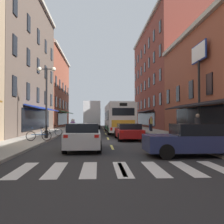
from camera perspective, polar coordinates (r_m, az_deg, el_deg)
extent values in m
cube|color=#28282B|center=(18.87, -0.55, -6.65)|extent=(34.80, 80.00, 0.10)
cube|color=#DBCC4C|center=(8.97, 2.22, -12.28)|extent=(0.14, 2.40, 0.01)
cube|color=#DBCC4C|center=(15.38, 0.00, -7.67)|extent=(0.14, 2.40, 0.01)
cube|color=#DBCC4C|center=(21.85, -0.89, -5.78)|extent=(0.14, 2.40, 0.01)
cube|color=#DBCC4C|center=(28.33, -1.37, -4.75)|extent=(0.14, 2.40, 0.01)
cube|color=#DBCC4C|center=(34.82, -1.67, -4.10)|extent=(0.14, 2.40, 0.01)
cube|color=#DBCC4C|center=(41.31, -1.88, -3.66)|extent=(0.14, 2.40, 0.01)
cube|color=#DBCC4C|center=(47.80, -2.03, -3.34)|extent=(0.14, 2.40, 0.01)
cube|color=#DBCC4C|center=(54.30, -2.14, -3.09)|extent=(0.14, 2.40, 0.01)
cube|color=silver|center=(9.28, -19.00, -11.84)|extent=(0.50, 2.80, 0.01)
cube|color=silver|center=(9.04, -12.13, -12.16)|extent=(0.50, 2.80, 0.01)
cube|color=silver|center=(8.94, -4.99, -12.32)|extent=(0.50, 2.80, 0.01)
cube|color=silver|center=(8.97, 2.22, -12.28)|extent=(0.50, 2.80, 0.01)
cube|color=silver|center=(9.13, 9.27, -12.07)|extent=(0.50, 2.80, 0.01)
cube|color=silver|center=(9.42, 15.96, -11.70)|extent=(0.50, 2.80, 0.01)
cube|color=silver|center=(9.83, 22.15, -11.22)|extent=(0.50, 2.80, 0.01)
cube|color=#A39E93|center=(19.52, -18.23, -6.06)|extent=(3.00, 80.00, 0.14)
cube|color=#A39E93|center=(19.99, 16.69, -5.95)|extent=(3.00, 80.00, 0.14)
cube|color=brown|center=(31.24, -23.12, 9.84)|extent=(8.00, 19.90, 15.38)
cube|color=black|center=(29.51, -15.84, -1.56)|extent=(0.10, 12.00, 2.10)
cube|color=navy|center=(29.37, -14.48, 0.77)|extent=(1.38, 11.20, 0.44)
cube|color=black|center=(21.92, -20.47, 5.30)|extent=(0.10, 1.00, 1.60)
cube|color=black|center=(25.74, -17.79, 4.31)|extent=(0.10, 1.00, 1.60)
cube|color=black|center=(29.61, -15.81, 3.58)|extent=(0.10, 1.00, 1.60)
cube|color=black|center=(33.51, -14.29, 3.01)|extent=(0.10, 1.00, 1.60)
cube|color=black|center=(37.43, -13.09, 2.55)|extent=(0.10, 1.00, 1.60)
cube|color=black|center=(22.51, -20.41, 13.42)|extent=(0.10, 1.00, 1.60)
cube|color=black|center=(26.25, -17.74, 11.28)|extent=(0.10, 1.00, 1.60)
cube|color=black|center=(30.05, -15.77, 9.67)|extent=(0.10, 1.00, 1.60)
cube|color=black|center=(33.90, -14.26, 8.41)|extent=(0.10, 1.00, 1.60)
cube|color=black|center=(37.78, -13.06, 7.40)|extent=(0.10, 1.00, 1.60)
cube|color=black|center=(23.52, -20.34, 20.99)|extent=(0.10, 1.00, 1.60)
cube|color=black|center=(27.12, -17.69, 17.90)|extent=(0.10, 1.00, 1.60)
cube|color=black|center=(30.82, -15.73, 15.52)|extent=(0.10, 1.00, 1.60)
cube|color=black|center=(34.58, -14.23, 13.64)|extent=(0.10, 1.00, 1.60)
cube|color=black|center=(38.39, -13.04, 12.13)|extent=(0.10, 1.00, 1.60)
cube|color=brown|center=(50.16, -15.22, 4.56)|extent=(8.00, 19.90, 13.57)
cube|color=#B2AD9E|center=(50.53, -10.53, 11.89)|extent=(0.44, 19.40, 0.40)
cube|color=black|center=(49.21, -10.65, -1.46)|extent=(0.10, 12.00, 2.10)
cube|color=#1E6638|center=(49.13, -9.82, -0.06)|extent=(1.38, 11.20, 0.44)
cube|color=black|center=(41.37, -12.11, 2.18)|extent=(0.10, 1.00, 1.60)
cube|color=black|center=(45.31, -11.31, 1.88)|extent=(0.10, 1.00, 1.60)
cube|color=black|center=(49.27, -10.64, 1.63)|extent=(0.10, 1.00, 1.60)
cube|color=black|center=(53.23, -10.06, 1.41)|extent=(0.10, 1.00, 1.60)
cube|color=black|center=(57.20, -9.57, 1.22)|extent=(0.10, 1.00, 1.60)
cube|color=black|center=(41.68, -12.09, 6.58)|extent=(0.10, 1.00, 1.60)
cube|color=black|center=(45.60, -11.29, 5.90)|extent=(0.10, 1.00, 1.60)
cube|color=black|center=(49.53, -10.62, 5.32)|extent=(0.10, 1.00, 1.60)
cube|color=black|center=(53.48, -10.05, 4.83)|extent=(0.10, 1.00, 1.60)
cube|color=black|center=(57.43, -9.56, 4.41)|extent=(0.10, 1.00, 1.60)
cube|color=#B2AD9E|center=(21.87, 20.19, 19.61)|extent=(0.44, 26.07, 0.40)
cube|color=black|center=(20.46, 20.52, -1.67)|extent=(0.10, 16.00, 2.10)
cube|color=black|center=(20.22, 18.64, 1.72)|extent=(1.38, 14.93, 0.44)
cube|color=black|center=(20.61, 20.46, 5.72)|extent=(0.10, 1.00, 1.60)
cube|color=black|center=(24.13, 16.85, 4.68)|extent=(0.10, 1.00, 1.60)
cube|color=black|center=(27.73, 14.17, 3.89)|extent=(0.10, 1.00, 1.60)
cube|color=black|center=(31.38, 12.12, 3.28)|extent=(0.10, 1.00, 1.60)
cube|color=brown|center=(47.57, 12.01, 7.31)|extent=(8.00, 26.57, 17.61)
cube|color=#B2AD9E|center=(48.70, 7.07, 17.34)|extent=(0.44, 26.07, 0.40)
cube|color=black|center=(46.16, 7.20, -1.48)|extent=(0.10, 16.00, 2.10)
cube|color=black|center=(46.05, 6.32, 0.01)|extent=(1.38, 14.93, 0.44)
cube|color=black|center=(35.06, 10.49, 2.80)|extent=(0.10, 1.00, 1.60)
cube|color=black|center=(38.76, 9.18, 2.40)|extent=(0.10, 1.00, 1.60)
cube|color=black|center=(42.49, 8.10, 2.08)|extent=(0.10, 1.00, 1.60)
cube|color=black|center=(46.23, 7.19, 1.80)|extent=(0.10, 1.00, 1.60)
cube|color=black|center=(49.98, 6.42, 1.57)|extent=(0.10, 1.00, 1.60)
cube|color=black|center=(53.73, 5.75, 1.37)|extent=(0.10, 1.00, 1.60)
cube|color=black|center=(57.50, 5.18, 1.19)|extent=(0.10, 1.00, 1.60)
cube|color=black|center=(35.43, 10.47, 7.97)|extent=(0.10, 1.00, 1.60)
cube|color=black|center=(39.10, 9.16, 7.09)|extent=(0.10, 1.00, 1.60)
cube|color=black|center=(42.80, 8.08, 6.36)|extent=(0.10, 1.00, 1.60)
cube|color=black|center=(46.51, 7.18, 5.74)|extent=(0.10, 1.00, 1.60)
cube|color=black|center=(50.24, 6.41, 5.22)|extent=(0.10, 1.00, 1.60)
cube|color=black|center=(53.98, 5.75, 4.76)|extent=(0.10, 1.00, 1.60)
cube|color=black|center=(57.72, 5.17, 4.37)|extent=(0.10, 1.00, 1.60)
cube|color=black|center=(36.08, 10.45, 12.99)|extent=(0.10, 1.00, 1.60)
cube|color=black|center=(39.69, 9.15, 11.66)|extent=(0.10, 1.00, 1.60)
cube|color=black|center=(43.34, 8.07, 10.56)|extent=(0.10, 1.00, 1.60)
cube|color=black|center=(47.01, 7.17, 9.62)|extent=(0.10, 1.00, 1.60)
cube|color=black|center=(50.70, 6.40, 8.81)|extent=(0.10, 1.00, 1.60)
cube|color=black|center=(54.41, 5.74, 8.12)|extent=(0.10, 1.00, 1.60)
cube|color=black|center=(58.13, 5.16, 7.51)|extent=(0.10, 1.00, 1.60)
cube|color=black|center=(37.00, 10.43, 17.80)|extent=(0.10, 1.00, 1.60)
cube|color=black|center=(40.53, 9.13, 16.08)|extent=(0.10, 1.00, 1.60)
cube|color=black|center=(44.10, 8.06, 14.63)|extent=(0.10, 1.00, 1.60)
cube|color=black|center=(47.72, 7.16, 13.39)|extent=(0.10, 1.00, 1.60)
cube|color=black|center=(51.36, 6.39, 12.33)|extent=(0.10, 1.00, 1.60)
cube|color=black|center=(55.02, 5.73, 11.41)|extent=(0.10, 1.00, 1.60)
cube|color=black|center=(58.70, 5.16, 10.60)|extent=(0.10, 1.00, 1.60)
cylinder|color=black|center=(21.50, 18.45, 2.67)|extent=(0.18, 0.18, 6.07)
cylinder|color=black|center=(21.50, 18.50, -5.10)|extent=(0.40, 0.40, 0.24)
cube|color=navy|center=(22.06, 18.38, 12.19)|extent=(0.10, 2.84, 1.41)
cube|color=white|center=(22.04, 18.23, 12.20)|extent=(0.04, 2.68, 1.25)
cube|color=white|center=(22.08, 18.53, 12.17)|extent=(0.04, 2.68, 1.25)
cube|color=silver|center=(29.94, 1.25, -1.21)|extent=(2.68, 12.29, 2.81)
cube|color=silver|center=(29.97, 1.25, 1.59)|extent=(2.46, 11.09, 0.16)
cube|color=black|center=(30.24, 1.20, -0.83)|extent=(2.69, 9.90, 0.96)
cube|color=#19723F|center=(29.96, 1.25, -3.42)|extent=(2.70, 11.89, 0.36)
cube|color=black|center=(36.01, 0.43, -0.90)|extent=(2.25, 0.14, 1.10)
cube|color=black|center=(23.87, 2.48, 0.06)|extent=(2.05, 0.14, 0.70)
cube|color=gold|center=(23.86, 2.48, -2.52)|extent=(2.15, 0.12, 0.64)
cube|color=black|center=(23.89, 2.48, 1.65)|extent=(0.70, 0.11, 0.28)
cube|color=red|center=(23.78, -0.14, -3.73)|extent=(0.20, 0.08, 0.28)
cube|color=red|center=(24.01, 5.09, -3.70)|extent=(0.20, 0.08, 0.28)
cylinder|color=black|center=(34.01, -1.31, -3.33)|extent=(0.31, 1.00, 1.00)
cylinder|color=black|center=(34.19, 2.63, -3.32)|extent=(0.31, 1.00, 1.00)
cylinder|color=black|center=(26.26, -0.64, -3.94)|extent=(0.31, 1.00, 1.00)
cylinder|color=black|center=(26.48, 4.45, -3.91)|extent=(0.31, 1.00, 1.00)
cube|color=black|center=(43.65, -4.41, -1.50)|extent=(2.35, 2.29, 2.40)
cube|color=black|center=(44.73, -4.40, -0.41)|extent=(2.00, 0.15, 0.80)
cube|color=silver|center=(39.65, -4.40, -0.28)|extent=(2.54, 5.83, 3.42)
cube|color=navy|center=(39.67, -2.64, -0.04)|extent=(0.14, 3.46, 0.90)
cube|color=black|center=(40.78, -4.41, -2.92)|extent=(2.09, 7.65, 0.24)
cylinder|color=black|center=(43.48, -5.86, -2.95)|extent=(0.30, 0.91, 0.90)
cylinder|color=black|center=(43.48, -2.96, -2.95)|extent=(0.30, 0.91, 0.90)
cylinder|color=black|center=(38.82, -6.04, -3.15)|extent=(0.30, 0.91, 0.90)
cylinder|color=black|center=(38.82, -2.78, -3.15)|extent=(0.30, 0.91, 0.90)
cube|color=maroon|center=(49.50, -3.86, -2.58)|extent=(1.88, 4.73, 0.72)
cube|color=black|center=(49.30, -3.86, -1.94)|extent=(1.70, 2.56, 0.44)
cube|color=red|center=(47.16, -4.77, -2.32)|extent=(0.20, 0.06, 0.14)
cube|color=red|center=(47.16, -2.97, -2.33)|extent=(0.20, 0.06, 0.14)
cylinder|color=black|center=(51.17, -4.82, -2.85)|extent=(0.23, 0.64, 0.64)
cylinder|color=black|center=(51.16, -2.87, -2.85)|extent=(0.23, 0.64, 0.64)
cylinder|color=black|center=(47.86, -4.91, -2.95)|extent=(0.23, 0.64, 0.64)
cylinder|color=black|center=(47.85, -2.83, -2.96)|extent=(0.23, 0.64, 0.64)
cube|color=maroon|center=(20.60, 3.60, -4.55)|extent=(1.87, 4.65, 0.60)
cube|color=black|center=(20.39, 3.66, -3.18)|extent=(1.68, 2.52, 0.45)
cube|color=red|center=(18.23, 2.22, -4.34)|extent=(0.20, 0.06, 0.14)
cube|color=red|center=(18.43, 6.75, -4.30)|extent=(0.20, 0.06, 0.14)
cylinder|color=black|center=(22.14, 0.86, -4.90)|extent=(0.23, 0.64, 0.64)
cylinder|color=black|center=(22.33, 5.27, -4.86)|extent=(0.23, 0.64, 0.64)
cylinder|color=black|center=(18.92, 1.62, -5.51)|extent=(0.23, 0.64, 0.64)
cylinder|color=black|center=(19.15, 6.77, -5.46)|extent=(0.23, 0.64, 0.64)
cube|color=silver|center=(14.22, -6.24, -5.74)|extent=(1.80, 4.56, 0.74)
cube|color=black|center=(14.01, -6.26, -3.44)|extent=(1.62, 2.47, 0.47)
cube|color=red|center=(12.02, -10.07, -5.25)|extent=(0.20, 0.06, 0.14)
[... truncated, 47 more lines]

